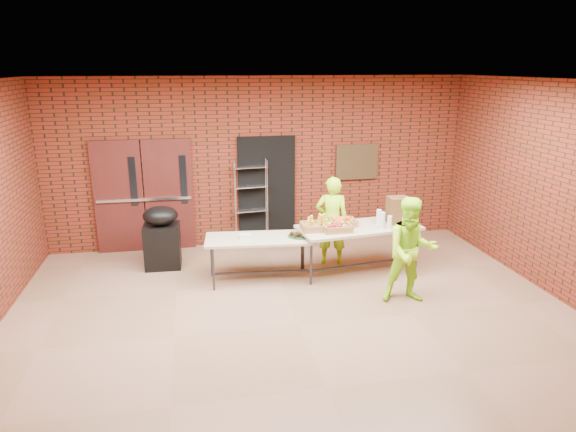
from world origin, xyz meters
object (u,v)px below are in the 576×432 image
object	(u,v)px
table_right	(359,230)
volunteer_man	(411,251)
table_left	(260,241)
wire_rack	(251,203)
coffee_dispenser	(398,210)
volunteer_woman	(332,221)
covered_grill	(162,237)

from	to	relation	value
table_right	volunteer_man	size ratio (longest dim) A/B	1.32
table_left	wire_rack	bearing A→B (deg)	93.30
coffee_dispenser	volunteer_woman	bearing A→B (deg)	155.88
table_left	covered_grill	world-z (taller)	covered_grill
covered_grill	coffee_dispenser	bearing A→B (deg)	-9.81
table_right	coffee_dispenser	bearing A→B (deg)	-1.69
wire_rack	table_right	xyz separation A→B (m)	(1.58, -1.72, -0.09)
volunteer_woman	covered_grill	bearing A→B (deg)	6.52
table_left	coffee_dispenser	distance (m)	2.38
table_left	table_right	world-z (taller)	table_right
table_left	coffee_dispenser	xyz separation A→B (m)	(2.35, 0.04, 0.39)
wire_rack	volunteer_man	size ratio (longest dim) A/B	1.07
volunteer_woman	volunteer_man	distance (m)	1.84
coffee_dispenser	covered_grill	distance (m)	4.05
table_left	table_right	xyz separation A→B (m)	(1.65, -0.04, 0.09)
volunteer_woman	volunteer_man	world-z (taller)	volunteer_man
wire_rack	volunteer_woman	size ratio (longest dim) A/B	1.08
volunteer_man	volunteer_woman	bearing A→B (deg)	122.30
table_right	covered_grill	xyz separation A→B (m)	(-3.23, 0.89, -0.21)
wire_rack	table_right	world-z (taller)	wire_rack
coffee_dispenser	wire_rack	bearing A→B (deg)	144.26
wire_rack	volunteer_woman	distance (m)	1.74
table_left	volunteer_man	bearing A→B (deg)	-25.06
table_right	coffee_dispenser	world-z (taller)	coffee_dispenser
covered_grill	volunteer_woman	distance (m)	2.95
covered_grill	table_left	bearing A→B (deg)	-26.37
volunteer_woman	wire_rack	bearing A→B (deg)	-29.56
volunteer_man	wire_rack	bearing A→B (deg)	133.85
table_left	volunteer_man	world-z (taller)	volunteer_man
coffee_dispenser	volunteer_woman	xyz separation A→B (m)	(-1.02, 0.46, -0.26)
wire_rack	volunteer_woman	world-z (taller)	wire_rack
table_left	volunteer_man	xyz separation A→B (m)	(2.05, -1.21, 0.13)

